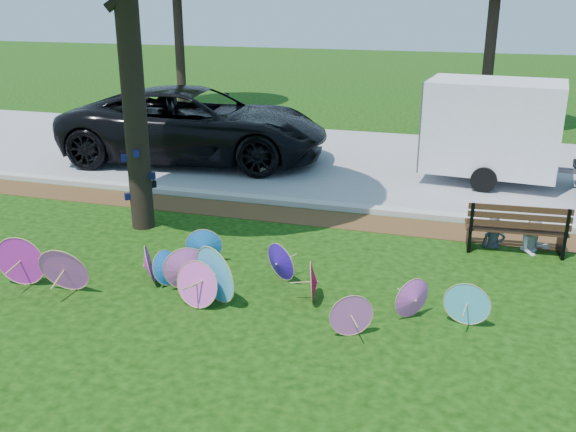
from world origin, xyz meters
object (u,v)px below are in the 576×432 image
black_van (196,125)px  park_bench (516,226)px  person_left (496,218)px  person_right (537,219)px  cargo_trailer (493,126)px  parasol_pile (201,274)px

black_van → park_bench: size_ratio=4.03×
person_left → person_right: person_right is taller
black_van → person_right: bearing=-124.0°
cargo_trailer → person_left: size_ratio=2.72×
parasol_pile → cargo_trailer: cargo_trailer is taller
parasol_pile → black_van: 8.51m
park_bench → person_left: bearing=167.8°
parasol_pile → park_bench: bearing=35.5°
black_van → cargo_trailer: bearing=-96.0°
park_bench → black_van: bearing=147.8°
person_right → parasol_pile: bearing=-170.7°
park_bench → person_right: (0.35, 0.05, 0.15)m
person_right → black_van: bearing=128.4°
cargo_trailer → person_right: cargo_trailer is taller
cargo_trailer → person_right: bearing=-74.0°
black_van → park_bench: (8.21, -4.39, -0.53)m
black_van → cargo_trailer: size_ratio=2.32×
person_left → park_bench: bearing=-14.7°
cargo_trailer → person_left: bearing=-82.9°
parasol_pile → park_bench: size_ratio=4.27×
parasol_pile → person_left: (4.30, 3.37, 0.20)m
black_van → cargo_trailer: (7.73, 0.14, 0.38)m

